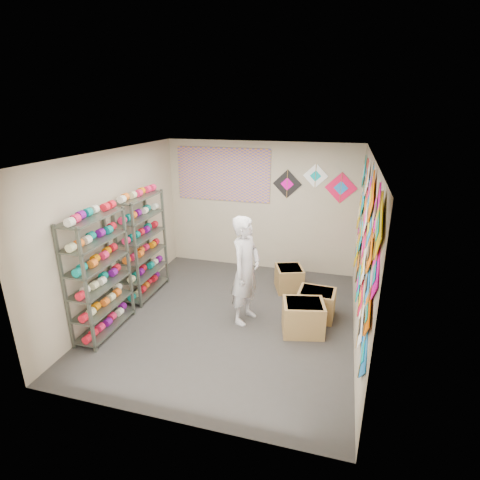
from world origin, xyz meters
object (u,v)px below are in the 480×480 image
(shopkeeper, at_px, (246,270))
(carton_c, at_px, (289,278))
(carton_b, at_px, (316,304))
(shelf_rack_back, at_px, (143,246))
(carton_a, at_px, (303,317))
(shelf_rack_front, at_px, (99,276))

(shopkeeper, distance_m, carton_c, 1.53)
(shopkeeper, xyz_separation_m, carton_b, (1.12, 0.39, -0.65))
(shelf_rack_back, distance_m, carton_c, 2.81)
(carton_a, distance_m, carton_b, 0.54)
(shelf_rack_front, height_order, carton_c, shelf_rack_front)
(carton_a, xyz_separation_m, carton_b, (0.16, 0.51, -0.02))
(carton_c, bearing_deg, carton_b, -75.89)
(carton_a, height_order, carton_b, carton_a)
(shelf_rack_back, relative_size, carton_c, 3.59)
(carton_a, bearing_deg, shopkeeper, 160.28)
(shelf_rack_front, xyz_separation_m, shopkeeper, (2.04, 0.90, -0.06))
(shopkeeper, bearing_deg, carton_c, -8.20)
(shelf_rack_back, height_order, shopkeeper, shelf_rack_back)
(shelf_rack_front, relative_size, carton_b, 3.22)
(carton_b, relative_size, carton_c, 1.12)
(carton_a, bearing_deg, carton_b, 60.01)
(shelf_rack_front, distance_m, carton_a, 3.17)
(shopkeeper, distance_m, carton_a, 1.15)
(carton_a, bearing_deg, carton_c, 94.32)
(shelf_rack_back, xyz_separation_m, carton_a, (3.00, -0.52, -0.69))
(shopkeeper, height_order, carton_c, shopkeeper)
(shopkeeper, height_order, carton_b, shopkeeper)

